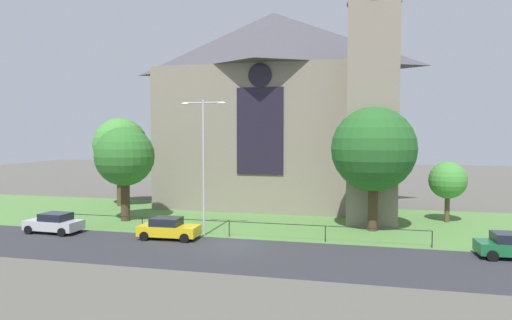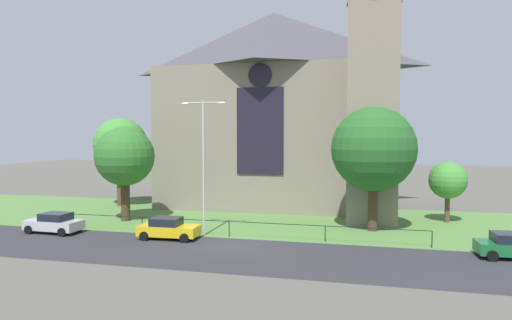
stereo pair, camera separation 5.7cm
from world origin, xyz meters
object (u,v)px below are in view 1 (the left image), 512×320
object	(u,v)px
tree_right_far	(448,180)
parked_car_yellow	(168,228)
tree_left_near	(125,157)
streetlamp_near	(204,152)
tree_right_near	(374,149)
parked_car_silver	(54,223)
tree_left_far	(120,145)
church_building	(279,106)

from	to	relation	value
tree_right_far	parked_car_yellow	size ratio (longest dim) A/B	1.20
tree_left_near	streetlamp_near	xyz separation A→B (m)	(8.53, -3.82, 0.65)
tree_right_near	tree_right_far	xyz separation A→B (m)	(6.12, 4.97, -2.71)
tree_right_near	parked_car_yellow	size ratio (longest dim) A/B	2.22
tree_right_far	parked_car_silver	bearing A→B (deg)	-158.54
tree_right_near	parked_car_silver	world-z (taller)	tree_right_near
tree_right_far	parked_car_yellow	bearing A→B (deg)	-150.79
tree_left_far	tree_right_near	bearing A→B (deg)	-14.57
tree_left_far	streetlamp_near	distance (m)	17.39
tree_right_near	streetlamp_near	distance (m)	12.84
tree_left_far	tree_right_far	size ratio (longest dim) A/B	1.78
tree_right_far	tree_right_near	bearing A→B (deg)	-140.92
church_building	parked_car_yellow	size ratio (longest dim) A/B	6.09
streetlamp_near	parked_car_yellow	size ratio (longest dim) A/B	2.31
church_building	tree_right_far	size ratio (longest dim) A/B	5.10
church_building	parked_car_yellow	bearing A→B (deg)	-105.66
tree_left_far	tree_right_far	distance (m)	31.52
tree_left_near	tree_right_far	distance (m)	27.31
church_building	tree_right_far	bearing A→B (deg)	-19.83
tree_right_near	parked_car_silver	bearing A→B (deg)	-164.24
tree_left_near	parked_car_yellow	xyz separation A→B (m)	(6.47, -5.43, -4.71)
streetlamp_near	tree_right_near	bearing A→B (deg)	21.36
church_building	tree_left_far	bearing A→B (deg)	-166.00
church_building	parked_car_silver	size ratio (longest dim) A/B	6.08
church_building	tree_right_near	size ratio (longest dim) A/B	2.74
tree_right_far	parked_car_silver	xyz separation A→B (m)	(-29.27, -11.51, -2.78)
parked_car_silver	parked_car_yellow	world-z (taller)	same
tree_left_far	parked_car_silver	size ratio (longest dim) A/B	2.13
tree_right_near	parked_car_yellow	world-z (taller)	tree_right_near
tree_left_far	parked_car_yellow	world-z (taller)	tree_left_far
tree_right_near	tree_left_near	xyz separation A→B (m)	(-20.49, -0.86, -0.77)
tree_right_far	parked_car_silver	size ratio (longest dim) A/B	1.19
tree_right_near	parked_car_yellow	xyz separation A→B (m)	(-14.02, -6.29, -5.48)
tree_left_far	parked_car_silver	world-z (taller)	tree_left_far
church_building	tree_left_far	world-z (taller)	church_building
tree_left_near	parked_car_silver	distance (m)	7.84
tree_left_far	tree_right_far	bearing A→B (deg)	-2.90
church_building	streetlamp_near	distance (m)	15.99
parked_car_yellow	streetlamp_near	bearing A→B (deg)	35.83
church_building	tree_right_far	distance (m)	17.73
streetlamp_near	parked_car_silver	world-z (taller)	streetlamp_near
tree_right_near	tree_left_near	bearing A→B (deg)	-177.60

